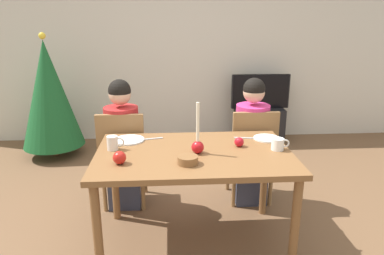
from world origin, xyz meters
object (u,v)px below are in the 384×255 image
plate_left (129,140)px  mug_right (278,144)px  mug_left (113,143)px  apple_near_candle (239,142)px  dining_table (194,162)px  chair_left (123,154)px  apple_by_left_plate (119,158)px  bowl_walnuts (188,160)px  person_right_child (251,143)px  plate_right (267,138)px  tv (260,91)px  tv_stand (259,125)px  candle_centerpiece (198,143)px  chair_right (252,151)px  person_left_child (123,146)px  christmas_tree (49,94)px

plate_left → mug_right: bearing=-14.0°
mug_left → apple_near_candle: bearing=0.4°
dining_table → chair_left: 0.86m
mug_left → apple_by_left_plate: size_ratio=1.43×
bowl_walnuts → person_right_child: bearing=53.9°
plate_right → tv: bearing=77.1°
tv_stand → plate_left: plate_left is taller
tv_stand → candle_centerpiece: candle_centerpiece is taller
chair_right → plate_left: chair_right is taller
dining_table → person_left_child: 0.88m
tv → plate_right: size_ratio=3.81×
tv → apple_by_left_plate: 2.94m
apple_by_left_plate → chair_left: bearing=96.3°
mug_left → bowl_walnuts: mug_left is taller
dining_table → apple_near_candle: size_ratio=19.74×
tv_stand → plate_left: 2.61m
christmas_tree → apple_by_left_plate: 2.40m
chair_left → chair_right: bearing=0.0°
plate_left → mug_right: mug_right is taller
plate_right → apple_by_left_plate: bearing=-158.6°
mug_left → apple_by_left_plate: (0.08, -0.27, -0.01)m
chair_right → chair_left: bearing=180.0°
tv → mug_left: 2.77m
dining_table → tv_stand: (1.07, 2.30, -0.43)m
plate_left → apple_near_candle: apple_near_candle is taller
candle_centerpiece → mug_right: (0.59, 0.03, -0.03)m
chair_right → christmas_tree: bearing=148.6°
tv_stand → mug_right: mug_right is taller
mug_left → dining_table: bearing=-7.8°
person_right_child → apple_near_candle: 0.64m
person_right_child → apple_by_left_plate: bearing=-142.4°
chair_left → apple_near_candle: chair_left is taller
dining_table → plate_right: plate_right is taller
person_right_child → plate_left: 1.14m
person_left_child → plate_right: (1.18, -0.40, 0.19)m
person_right_child → tv: bearing=73.4°
apple_by_left_plate → plate_left: bearing=88.5°
plate_left → apple_near_candle: bearing=-12.6°
chair_left → apple_near_candle: bearing=-29.2°
person_right_child → apple_by_left_plate: (-1.07, -0.83, 0.22)m
person_left_child → mug_right: bearing=-28.1°
tv → plate_right: 2.11m
chair_left → person_right_child: 1.16m
chair_right → mug_left: (-1.15, -0.53, 0.29)m
christmas_tree → candle_centerpiece: christmas_tree is taller
person_right_child → apple_near_candle: bearing=-112.4°
plate_right → candle_centerpiece: bearing=-154.5°
chair_right → mug_right: size_ratio=6.77×
mug_right → person_right_child: bearing=93.6°
plate_right → mug_right: mug_right is taller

